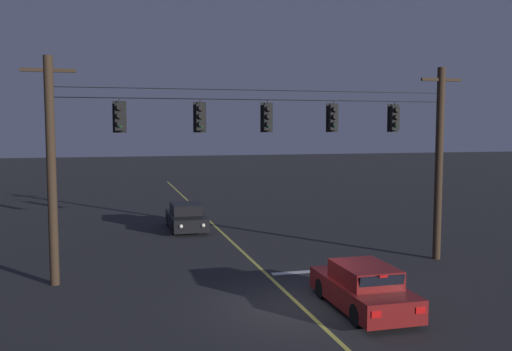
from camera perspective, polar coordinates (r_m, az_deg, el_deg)
The scene contains 11 objects.
ground_plane at distance 17.62m, azimuth 4.65°, elevation -13.21°, with size 180.00×180.00×0.00m, color #28282B.
lane_centre_stripe at distance 27.38m, azimuth -2.69°, elevation -6.59°, with size 0.14×60.00×0.01m, color #D1C64C.
stop_bar_paint at distance 21.72m, azimuth 6.02°, elevation -9.69°, with size 3.40×0.36×0.01m, color silver.
signal_span_assembly at distance 21.04m, azimuth 0.69°, elevation 1.19°, with size 16.86×0.32×7.91m.
traffic_light_leftmost at distance 20.22m, azimuth -13.77°, elevation 5.86°, with size 0.48×0.41×1.22m.
traffic_light_left_inner at distance 20.48m, azimuth -5.70°, elevation 5.96°, with size 0.48×0.41×1.22m.
traffic_light_centre at distance 21.03m, azimuth 1.21°, elevation 5.96°, with size 0.48×0.41×1.22m.
traffic_light_right_inner at distance 21.91m, azimuth 7.92°, elevation 5.87°, with size 0.48×0.41×1.22m.
traffic_light_rightmost at distance 23.05m, azimuth 14.00°, elevation 5.73°, with size 0.48×0.41×1.22m.
car_waiting_near_lane at distance 17.43m, azimuth 10.90°, elevation -11.25°, with size 1.80×4.33×1.39m.
car_oncoming_lead at distance 30.26m, azimuth -7.14°, elevation -4.27°, with size 1.80×4.42×1.39m.
Camera 1 is at (-5.60, -15.78, 5.50)m, focal length 39.16 mm.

